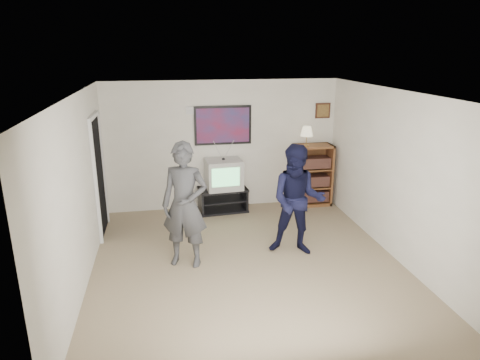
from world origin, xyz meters
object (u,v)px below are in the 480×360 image
object	(u,v)px
media_stand	(223,199)
crt_television	(224,174)
person_tall	(185,205)
person_short	(297,200)
bookshelf	(312,175)

from	to	relation	value
media_stand	crt_television	world-z (taller)	crt_television
person_tall	person_short	distance (m)	1.70
bookshelf	person_short	xyz separation A→B (m)	(-0.96, -2.02, 0.24)
crt_television	person_short	bearing A→B (deg)	-70.59
crt_television	person_tall	bearing A→B (deg)	-116.61
crt_television	person_short	size ratio (longest dim) A/B	0.39
media_stand	bookshelf	xyz separation A→B (m)	(1.83, 0.05, 0.39)
person_short	crt_television	bearing A→B (deg)	132.66
person_tall	person_short	world-z (taller)	person_tall
media_stand	person_tall	xyz separation A→B (m)	(-0.83, -2.03, 0.69)
crt_television	bookshelf	distance (m)	1.81
person_tall	bookshelf	bearing A→B (deg)	57.41
person_tall	person_short	xyz separation A→B (m)	(1.70, 0.06, -0.06)
media_stand	bookshelf	world-z (taller)	bookshelf
person_tall	media_stand	bearing A→B (deg)	87.18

